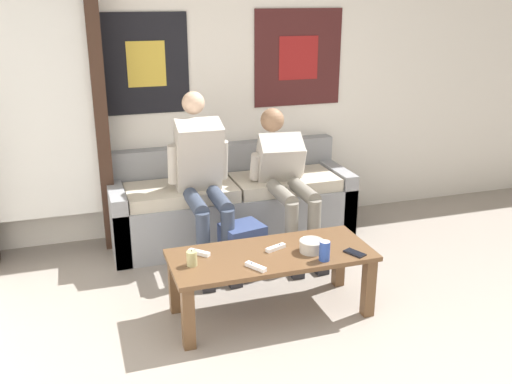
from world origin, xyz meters
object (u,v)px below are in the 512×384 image
Objects in this scene: game_controller_near_right at (199,253)px; game_controller_far_center at (276,248)px; couch at (232,205)px; pillar_candle at (192,258)px; backpack at (243,251)px; cell_phone at (355,253)px; person_seated_teen at (285,175)px; person_seated_adult at (202,174)px; coffee_table at (271,264)px; ceramic_bowl at (312,245)px; drink_can_blue at (325,251)px; game_controller_near_left at (256,267)px.

game_controller_far_center is at bearing -9.57° from game_controller_near_right.
game_controller_near_right is 0.48m from game_controller_far_center.
couch is 1.42m from pillar_candle.
couch reaches higher than pillar_candle.
couch is at bearing 64.62° from pillar_candle.
backpack is 0.67m from game_controller_near_right.
cell_phone is (0.39, -1.43, 0.15)m from couch.
pillar_candle is 0.68× the size of cell_phone.
game_controller_near_right is at bearing -132.77° from backpack.
person_seated_teen reaches higher than couch.
couch is 0.60m from person_seated_adult.
coffee_table is 0.52m from pillar_candle.
pillar_candle is at bearing 171.04° from cell_phone.
couch is 1.56× the size of coffee_table.
backpack is at bearing -98.89° from couch.
couch is at bearing 81.11° from backpack.
person_seated_teen is (0.44, 0.94, 0.26)m from coffee_table.
person_seated_adult is (-0.31, -0.32, 0.40)m from couch.
game_controller_far_center is at bearing 154.12° from ceramic_bowl.
person_seated_adult reaches higher than game_controller_far_center.
drink_can_blue is (0.49, -1.13, -0.20)m from person_seated_adult.
person_seated_teen is 6.88× the size of ceramic_bowl.
cell_phone is at bearing 6.24° from drink_can_blue.
person_seated_teen is at bearing 78.74° from ceramic_bowl.
game_controller_near_left is at bearing -179.89° from cell_phone.
person_seated_adult reaches higher than backpack.
person_seated_adult is 8.93× the size of game_controller_near_left.
pillar_candle reaches higher than coffee_table.
game_controller_far_center is (0.05, -0.54, 0.25)m from backpack.
coffee_table is at bearing 47.38° from game_controller_near_left.
game_controller_near_left is at bearing -132.62° from coffee_table.
game_controller_near_left is 1.12× the size of game_controller_near_right.
game_controller_near_left is 0.97× the size of game_controller_far_center.
person_seated_teen is at bearing -42.45° from couch.
cell_phone is at bearing -56.34° from backpack.
pillar_candle is 0.72× the size of game_controller_near_left.
coffee_table is 8.06× the size of ceramic_bowl.
ceramic_bowl is at bearing -25.88° from game_controller_far_center.
person_seated_teen reaches higher than game_controller_near_right.
game_controller_near_left is 0.65m from cell_phone.
game_controller_far_center is (0.26, -0.90, -0.25)m from person_seated_adult.
pillar_candle is 0.16m from game_controller_near_right.
ceramic_bowl is at bearing -68.11° from backpack.
drink_can_blue is (0.78, -0.18, 0.02)m from pillar_candle.
pillar_candle is (-0.29, -0.95, -0.22)m from person_seated_adult.
coffee_table is at bearing -94.41° from couch.
ceramic_bowl is (0.46, -0.99, -0.22)m from person_seated_adult.
pillar_candle is at bearing -174.33° from game_controller_far_center.
person_seated_adult reaches higher than ceramic_bowl.
backpack is 0.88m from drink_can_blue.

